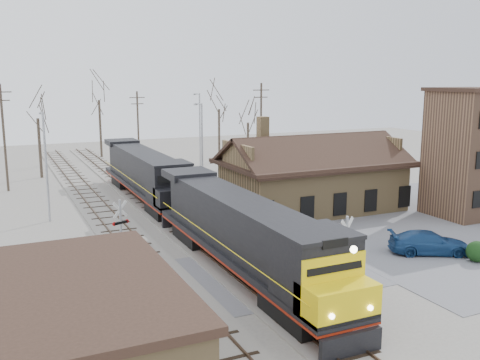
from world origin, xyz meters
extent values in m
plane|color=gray|center=(0.00, 0.00, 0.00)|extent=(140.00, 140.00, 0.00)
cube|color=slate|center=(0.00, 0.00, 0.01)|extent=(60.00, 9.00, 0.03)
cube|color=slate|center=(18.00, 4.00, 0.02)|extent=(22.00, 26.00, 0.03)
cube|color=gray|center=(0.00, 15.00, 0.06)|extent=(3.40, 90.00, 0.12)
cube|color=#473323|center=(-0.72, 15.00, 0.17)|extent=(0.08, 90.00, 0.14)
cube|color=#473323|center=(0.72, 15.00, 0.17)|extent=(0.08, 90.00, 0.14)
cube|color=gray|center=(-4.50, 15.00, 0.06)|extent=(3.40, 90.00, 0.12)
cube|color=#473323|center=(-5.22, 15.00, 0.17)|extent=(0.08, 90.00, 0.14)
cube|color=#473323|center=(-3.78, 15.00, 0.17)|extent=(0.08, 90.00, 0.14)
cube|color=#987C4F|center=(12.00, 12.00, 2.00)|extent=(14.00, 8.00, 4.00)
cube|color=black|center=(12.00, 12.00, 4.10)|extent=(15.20, 9.20, 0.30)
cube|color=black|center=(12.00, 9.70, 5.10)|extent=(15.00, 4.71, 2.66)
cube|color=black|center=(12.00, 14.30, 5.10)|extent=(15.00, 4.71, 2.66)
cube|color=#987C4F|center=(8.00, 13.50, 6.80)|extent=(0.80, 0.80, 2.20)
cube|color=brown|center=(22.00, 5.00, 5.00)|extent=(5.00, 5.00, 10.00)
cube|color=black|center=(22.00, 5.00, 10.15)|extent=(5.40, 5.40, 0.30)
cube|color=black|center=(0.00, -6.09, 0.57)|extent=(2.57, 4.11, 1.03)
cube|color=black|center=(0.00, 7.28, 0.57)|extent=(2.57, 4.11, 1.03)
cube|color=black|center=(0.00, 0.59, 1.39)|extent=(3.08, 20.56, 0.36)
cube|color=maroon|center=(0.00, 0.59, 1.16)|extent=(3.10, 20.56, 0.12)
cube|color=black|center=(0.00, 1.88, 2.98)|extent=(2.67, 14.91, 2.88)
cube|color=black|center=(0.00, -7.01, 2.98)|extent=(3.08, 2.88, 2.88)
cube|color=yellow|center=(0.00, -8.76, 2.11)|extent=(3.08, 1.85, 1.44)
cube|color=black|center=(0.00, -9.79, 0.57)|extent=(2.88, 0.25, 1.03)
cylinder|color=#FFF2CC|center=(0.00, -9.71, 4.52)|extent=(0.29, 0.10, 0.29)
cube|color=black|center=(0.00, 14.97, 0.57)|extent=(2.57, 4.11, 1.03)
cube|color=black|center=(0.00, 28.34, 0.57)|extent=(2.57, 4.11, 1.03)
cube|color=black|center=(0.00, 21.66, 1.39)|extent=(3.08, 20.56, 0.36)
cube|color=maroon|center=(0.00, 21.66, 1.16)|extent=(3.10, 20.56, 0.12)
cube|color=black|center=(0.00, 22.94, 2.98)|extent=(2.67, 14.91, 2.88)
cube|color=black|center=(0.00, 14.05, 2.98)|extent=(3.08, 2.88, 2.88)
cube|color=black|center=(0.00, 12.30, 2.11)|extent=(3.08, 1.85, 1.44)
cube|color=black|center=(0.00, 11.27, 0.57)|extent=(2.88, 0.25, 1.03)
cylinder|color=#A5A8AD|center=(3.22, -4.89, 2.17)|extent=(0.15, 0.15, 4.35)
cube|color=silver|center=(3.22, -4.89, 3.70)|extent=(1.07, 0.46, 1.14)
cube|color=silver|center=(3.22, -4.89, 3.70)|extent=(1.07, 0.46, 1.14)
cube|color=black|center=(3.22, -4.89, 2.83)|extent=(0.96, 0.51, 0.16)
cylinder|color=#B20C0C|center=(2.77, -5.07, 2.83)|extent=(0.27, 0.17, 0.26)
cylinder|color=#B20C0C|center=(3.67, -4.70, 2.83)|extent=(0.27, 0.17, 0.26)
cube|color=#A5A8AD|center=(3.22, -4.89, 0.98)|extent=(0.43, 0.33, 0.54)
cylinder|color=#A5A8AD|center=(-5.81, 5.04, 1.99)|extent=(0.14, 0.14, 3.98)
cube|color=silver|center=(-5.81, 5.04, 3.39)|extent=(0.98, 0.44, 1.04)
cube|color=silver|center=(-5.81, 5.04, 3.39)|extent=(0.98, 0.44, 1.04)
cube|color=black|center=(-5.81, 5.04, 2.59)|extent=(0.89, 0.48, 0.15)
cylinder|color=#B20C0C|center=(-5.40, 5.22, 2.59)|extent=(0.25, 0.17, 0.24)
cylinder|color=#B20C0C|center=(-6.23, 4.87, 2.59)|extent=(0.25, 0.17, 0.24)
cube|color=#A5A8AD|center=(-5.81, 5.04, 0.90)|extent=(0.40, 0.30, 0.50)
imported|color=navy|center=(12.38, -1.21, 0.73)|extent=(5.38, 4.07, 1.45)
sphere|color=black|center=(13.89, -3.62, 0.65)|extent=(1.30, 1.30, 1.30)
cylinder|color=#A5A8AD|center=(-8.76, 17.23, 4.25)|extent=(0.18, 0.18, 8.51)
cylinder|color=#A5A8AD|center=(-8.76, 18.13, 8.41)|extent=(0.12, 1.80, 0.12)
cube|color=#A5A8AD|center=(-8.76, 18.93, 8.31)|extent=(0.25, 0.50, 0.12)
cylinder|color=#A5A8AD|center=(6.19, 22.87, 4.32)|extent=(0.18, 0.18, 8.64)
cylinder|color=#A5A8AD|center=(6.19, 23.77, 8.54)|extent=(0.12, 1.80, 0.12)
cube|color=#A5A8AD|center=(6.19, 24.57, 8.44)|extent=(0.25, 0.50, 0.12)
cylinder|color=#A5A8AD|center=(10.16, 34.03, 4.63)|extent=(0.18, 0.18, 9.27)
cylinder|color=#A5A8AD|center=(10.16, 34.93, 9.17)|extent=(0.12, 1.80, 0.12)
cube|color=#A5A8AD|center=(10.16, 35.73, 9.07)|extent=(0.25, 0.50, 0.12)
cylinder|color=#382D23|center=(-11.33, 30.99, 5.25)|extent=(0.24, 0.24, 10.51)
cube|color=#382D23|center=(-11.33, 30.99, 9.71)|extent=(2.00, 0.10, 0.10)
cube|color=#382D23|center=(-11.33, 30.99, 8.91)|extent=(1.60, 0.10, 0.10)
cylinder|color=#382D23|center=(4.88, 42.72, 4.68)|extent=(0.24, 0.24, 9.36)
cube|color=#382D23|center=(4.88, 42.72, 8.56)|extent=(2.00, 0.10, 0.10)
cube|color=#382D23|center=(4.88, 42.72, 7.76)|extent=(1.60, 0.10, 0.10)
cylinder|color=#382D23|center=(15.58, 28.64, 5.25)|extent=(0.24, 0.24, 10.49)
cube|color=#382D23|center=(15.58, 28.64, 9.69)|extent=(2.00, 0.10, 0.10)
cube|color=#382D23|center=(15.58, 28.64, 8.89)|extent=(1.60, 0.10, 0.10)
cylinder|color=#382D23|center=(-7.67, 37.32, 3.33)|extent=(0.32, 0.32, 6.66)
cylinder|color=#382D23|center=(1.33, 49.83, 4.03)|extent=(0.32, 0.32, 8.05)
cylinder|color=#382D23|center=(14.94, 39.55, 3.50)|extent=(0.32, 0.32, 7.01)
cylinder|color=#382D23|center=(17.33, 35.69, 2.72)|extent=(0.32, 0.32, 5.45)
camera|label=1|loc=(-12.27, -25.74, 11.02)|focal=40.00mm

